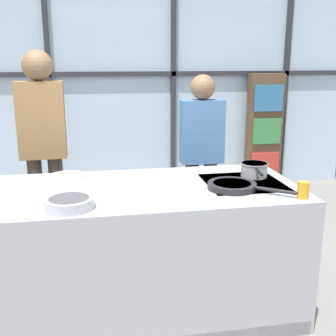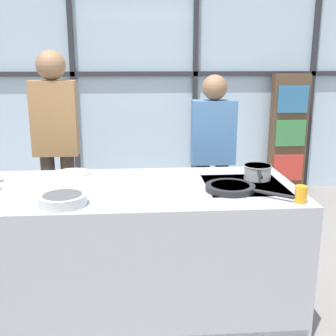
{
  "view_description": "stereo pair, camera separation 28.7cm",
  "coord_description": "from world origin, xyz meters",
  "px_view_note": "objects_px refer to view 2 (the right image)",
  "views": [
    {
      "loc": [
        -0.28,
        -2.64,
        1.73
      ],
      "look_at": [
        0.22,
        0.1,
        1.0
      ],
      "focal_mm": 45.0,
      "sensor_mm": 36.0,
      "label": 1
    },
    {
      "loc": [
        0.01,
        -2.68,
        1.73
      ],
      "look_at": [
        0.22,
        0.1,
        1.0
      ],
      "focal_mm": 45.0,
      "sensor_mm": 36.0,
      "label": 2
    }
  ],
  "objects_px": {
    "mixing_bowl": "(63,199)",
    "juice_glass_near": "(301,194)",
    "spectator_far_left": "(56,137)",
    "white_plate": "(73,173)",
    "spectator_center_left": "(213,150)",
    "saucepan": "(258,172)",
    "frying_pan": "(231,188)"
  },
  "relations": [
    {
      "from": "frying_pan",
      "to": "juice_glass_near",
      "type": "xyz_separation_m",
      "value": [
        0.36,
        -0.26,
        0.03
      ]
    },
    {
      "from": "spectator_center_left",
      "to": "juice_glass_near",
      "type": "height_order",
      "value": "spectator_center_left"
    },
    {
      "from": "spectator_center_left",
      "to": "white_plate",
      "type": "bearing_deg",
      "value": 29.63
    },
    {
      "from": "mixing_bowl",
      "to": "juice_glass_near",
      "type": "distance_m",
      "value": 1.4
    },
    {
      "from": "spectator_center_left",
      "to": "white_plate",
      "type": "height_order",
      "value": "spectator_center_left"
    },
    {
      "from": "spectator_far_left",
      "to": "mixing_bowl",
      "type": "height_order",
      "value": "spectator_far_left"
    },
    {
      "from": "frying_pan",
      "to": "spectator_center_left",
      "type": "bearing_deg",
      "value": 85.48
    },
    {
      "from": "white_plate",
      "to": "mixing_bowl",
      "type": "xyz_separation_m",
      "value": [
        0.04,
        -0.68,
        0.03
      ]
    },
    {
      "from": "saucepan",
      "to": "spectator_far_left",
      "type": "bearing_deg",
      "value": 149.77
    },
    {
      "from": "frying_pan",
      "to": "mixing_bowl",
      "type": "height_order",
      "value": "mixing_bowl"
    },
    {
      "from": "frying_pan",
      "to": "saucepan",
      "type": "distance_m",
      "value": 0.35
    },
    {
      "from": "spectator_center_left",
      "to": "saucepan",
      "type": "relative_size",
      "value": 4.48
    },
    {
      "from": "spectator_far_left",
      "to": "mixing_bowl",
      "type": "xyz_separation_m",
      "value": [
        0.27,
        -1.34,
        -0.12
      ]
    },
    {
      "from": "white_plate",
      "to": "mixing_bowl",
      "type": "relative_size",
      "value": 0.93
    },
    {
      "from": "frying_pan",
      "to": "spectator_far_left",
      "type": "bearing_deg",
      "value": 138.56
    },
    {
      "from": "saucepan",
      "to": "white_plate",
      "type": "xyz_separation_m",
      "value": [
        -1.32,
        0.24,
        -0.05
      ]
    },
    {
      "from": "spectator_far_left",
      "to": "frying_pan",
      "type": "xyz_separation_m",
      "value": [
        1.31,
        -1.16,
        -0.14
      ]
    },
    {
      "from": "mixing_bowl",
      "to": "white_plate",
      "type": "bearing_deg",
      "value": 93.45
    },
    {
      "from": "spectator_far_left",
      "to": "juice_glass_near",
      "type": "bearing_deg",
      "value": 139.77
    },
    {
      "from": "frying_pan",
      "to": "mixing_bowl",
      "type": "xyz_separation_m",
      "value": [
        -1.04,
        -0.19,
        0.01
      ]
    },
    {
      "from": "spectator_center_left",
      "to": "juice_glass_near",
      "type": "relative_size",
      "value": 15.51
    },
    {
      "from": "saucepan",
      "to": "juice_glass_near",
      "type": "xyz_separation_m",
      "value": [
        0.12,
        -0.51,
        -0.0
      ]
    },
    {
      "from": "juice_glass_near",
      "to": "white_plate",
      "type": "bearing_deg",
      "value": 152.55
    },
    {
      "from": "frying_pan",
      "to": "juice_glass_near",
      "type": "distance_m",
      "value": 0.44
    },
    {
      "from": "saucepan",
      "to": "juice_glass_near",
      "type": "height_order",
      "value": "juice_glass_near"
    },
    {
      "from": "spectator_far_left",
      "to": "mixing_bowl",
      "type": "relative_size",
      "value": 6.44
    },
    {
      "from": "spectator_far_left",
      "to": "mixing_bowl",
      "type": "bearing_deg",
      "value": 101.44
    },
    {
      "from": "spectator_far_left",
      "to": "spectator_center_left",
      "type": "bearing_deg",
      "value": -180.0
    },
    {
      "from": "mixing_bowl",
      "to": "juice_glass_near",
      "type": "relative_size",
      "value": 2.72
    },
    {
      "from": "spectator_far_left",
      "to": "juice_glass_near",
      "type": "relative_size",
      "value": 17.51
    },
    {
      "from": "white_plate",
      "to": "juice_glass_near",
      "type": "relative_size",
      "value": 2.53
    },
    {
      "from": "spectator_center_left",
      "to": "saucepan",
      "type": "xyz_separation_m",
      "value": [
        0.15,
        -0.9,
        0.04
      ]
    }
  ]
}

